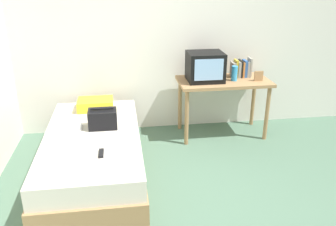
# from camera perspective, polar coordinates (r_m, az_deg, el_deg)

# --- Properties ---
(ground_plane) EXTENTS (8.00, 8.00, 0.00)m
(ground_plane) POSITION_cam_1_polar(r_m,az_deg,el_deg) (3.34, 4.57, -15.73)
(ground_plane) COLOR #4C6B56
(wall_back) EXTENTS (5.20, 0.10, 2.60)m
(wall_back) POSITION_cam_1_polar(r_m,az_deg,el_deg) (4.67, -0.33, 12.92)
(wall_back) COLOR silver
(wall_back) RESTS_ON ground
(bed) EXTENTS (1.00, 2.00, 0.48)m
(bed) POSITION_cam_1_polar(r_m,az_deg,el_deg) (3.83, -11.95, -6.57)
(bed) COLOR #9E754C
(bed) RESTS_ON ground
(desk) EXTENTS (1.16, 0.60, 0.75)m
(desk) POSITION_cam_1_polar(r_m,az_deg,el_deg) (4.57, 8.98, 4.18)
(desk) COLOR #9E754C
(desk) RESTS_ON ground
(tv) EXTENTS (0.44, 0.39, 0.36)m
(tv) POSITION_cam_1_polar(r_m,az_deg,el_deg) (4.43, 6.04, 7.49)
(tv) COLOR black
(tv) RESTS_ON desk
(water_bottle) EXTENTS (0.08, 0.08, 0.19)m
(water_bottle) POSITION_cam_1_polar(r_m,az_deg,el_deg) (4.51, 10.72, 6.34)
(water_bottle) COLOR #3399DB
(water_bottle) RESTS_ON desk
(book_row) EXTENTS (0.25, 0.16, 0.25)m
(book_row) POSITION_cam_1_polar(r_m,az_deg,el_deg) (4.70, 11.75, 7.05)
(book_row) COLOR gray
(book_row) RESTS_ON desk
(picture_frame) EXTENTS (0.11, 0.02, 0.13)m
(picture_frame) POSITION_cam_1_polar(r_m,az_deg,el_deg) (4.57, 14.49, 5.83)
(picture_frame) COLOR #9E754C
(picture_frame) RESTS_ON desk
(pillow) EXTENTS (0.42, 0.30, 0.12)m
(pillow) POSITION_cam_1_polar(r_m,az_deg,el_deg) (4.35, -11.68, 1.40)
(pillow) COLOR yellow
(pillow) RESTS_ON bed
(handbag) EXTENTS (0.30, 0.20, 0.22)m
(handbag) POSITION_cam_1_polar(r_m,az_deg,el_deg) (3.81, -10.54, -0.93)
(handbag) COLOR black
(handbag) RESTS_ON bed
(magazine) EXTENTS (0.21, 0.29, 0.01)m
(magazine) POSITION_cam_1_polar(r_m,az_deg,el_deg) (3.38, -14.96, -6.24)
(magazine) COLOR white
(magazine) RESTS_ON bed
(remote_dark) EXTENTS (0.04, 0.16, 0.02)m
(remote_dark) POSITION_cam_1_polar(r_m,az_deg,el_deg) (3.30, -10.78, -6.43)
(remote_dark) COLOR black
(remote_dark) RESTS_ON bed
(remote_silver) EXTENTS (0.04, 0.14, 0.02)m
(remote_silver) POSITION_cam_1_polar(r_m,az_deg,el_deg) (3.88, -14.10, -2.24)
(remote_silver) COLOR #B7B7BC
(remote_silver) RESTS_ON bed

